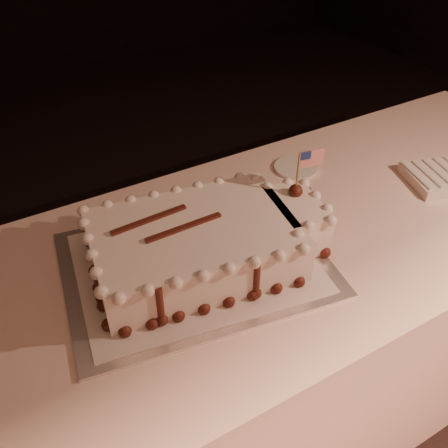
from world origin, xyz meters
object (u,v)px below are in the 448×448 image
cake_board (195,264)px  side_plate (296,168)px  banquet_table (241,342)px  sheet_cake (207,241)px  napkin_stack (447,176)px

cake_board → side_plate: 0.52m
cake_board → banquet_table: bearing=7.6°
cake_board → sheet_cake: 0.07m
sheet_cake → side_plate: 0.50m
cake_board → napkin_stack: 0.82m
banquet_table → side_plate: 0.55m
banquet_table → sheet_cake: sheet_cake is taller
side_plate → napkin_stack: bearing=-38.6°
side_plate → cake_board: bearing=-154.3°
banquet_table → cake_board: (-0.14, 0.00, 0.38)m
sheet_cake → side_plate: size_ratio=4.53×
banquet_table → side_plate: (0.33, 0.23, 0.38)m
napkin_stack → side_plate: size_ratio=2.05×
sheet_cake → napkin_stack: (0.78, -0.05, -0.05)m
banquet_table → cake_board: cake_board is taller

